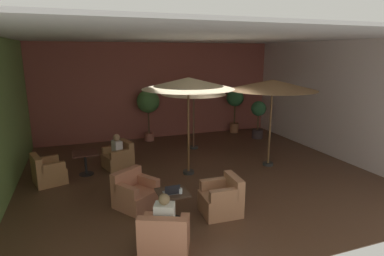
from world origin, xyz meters
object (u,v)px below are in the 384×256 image
object	(u,v)px
armchair_front_left_east	(135,194)
patio_umbrella_near_wall	(188,84)
cafe_table_front_left	(173,201)
potted_tree_mid_left	(148,104)
armchair_front_left_south	(165,238)
cafe_table_front_right	(85,158)
patio_umbrella_center_beige	(194,88)
patio_umbrella_tall_red	(273,85)
armchair_front_left_north	(222,199)
armchair_front_right_east	(119,158)
iced_drink_cup	(180,191)
potted_tree_left_corner	(258,115)
open_laptop	(172,191)
armchair_front_right_north	(48,172)
patron_blue_shirt	(117,145)
patron_by_window	(165,215)
potted_tree_mid_right	(235,102)

from	to	relation	value
armchair_front_left_east	patio_umbrella_near_wall	size ratio (longest dim) A/B	0.40
armchair_front_left_east	cafe_table_front_left	bearing A→B (deg)	-56.28
armchair_front_left_east	potted_tree_mid_left	xyz separation A→B (m)	(1.47, 5.29, 1.16)
armchair_front_left_east	armchair_front_left_south	world-z (taller)	armchair_front_left_east
cafe_table_front_left	cafe_table_front_right	bearing A→B (deg)	115.81
patio_umbrella_center_beige	patio_umbrella_tall_red	bearing A→B (deg)	-57.27
armchair_front_left_north	potted_tree_mid_left	size ratio (longest dim) A/B	0.41
armchair_front_left_east	armchair_front_right_east	size ratio (longest dim) A/B	1.17
patio_umbrella_tall_red	iced_drink_cup	distance (m)	4.60
patio_umbrella_center_beige	iced_drink_cup	distance (m)	5.35
patio_umbrella_tall_red	iced_drink_cup	bearing A→B (deg)	-146.95
patio_umbrella_tall_red	potted_tree_left_corner	xyz separation A→B (m)	(1.36, 2.87, -1.49)
patio_umbrella_tall_red	armchair_front_left_east	bearing A→B (deg)	-163.33
armchair_front_left_south	patio_umbrella_near_wall	size ratio (longest dim) A/B	0.38
armchair_front_left_north	patio_umbrella_near_wall	size ratio (longest dim) A/B	0.30
patio_umbrella_center_beige	potted_tree_mid_left	bearing A→B (deg)	128.94
armchair_front_left_north	patio_umbrella_tall_red	size ratio (longest dim) A/B	0.32
armchair_front_left_south	potted_tree_left_corner	distance (m)	8.20
patio_umbrella_tall_red	armchair_front_right_east	bearing A→B (deg)	162.19
open_laptop	patio_umbrella_tall_red	bearing A→B (deg)	31.39
armchair_front_right_north	patron_blue_shirt	xyz separation A→B (m)	(1.88, 0.57, 0.39)
armchair_front_left_north	armchair_front_left_south	size ratio (longest dim) A/B	0.80
patio_umbrella_near_wall	potted_tree_mid_left	size ratio (longest dim) A/B	1.37
armchair_front_right_north	patron_by_window	xyz separation A→B (m)	(2.13, -3.96, 0.41)
armchair_front_right_north	armchair_front_left_north	bearing A→B (deg)	-39.99
potted_tree_left_corner	potted_tree_mid_left	size ratio (longest dim) A/B	0.76
patio_umbrella_tall_red	open_laptop	distance (m)	4.71
cafe_table_front_right	armchair_front_right_east	bearing A→B (deg)	17.14
armchair_front_left_east	open_laptop	xyz separation A→B (m)	(0.57, -0.99, 0.40)
armchair_front_right_east	patron_by_window	xyz separation A→B (m)	(0.21, -4.54, 0.41)
armchair_front_right_north	patio_umbrella_near_wall	bearing A→B (deg)	-9.63
armchair_front_left_north	armchair_front_right_east	xyz separation A→B (m)	(-1.71, 3.63, -0.03)
armchair_front_right_east	patio_umbrella_center_beige	size ratio (longest dim) A/B	0.40
armchair_front_right_east	patio_umbrella_tall_red	distance (m)	5.03
armchair_front_left_south	potted_tree_mid_right	world-z (taller)	potted_tree_mid_right
patron_blue_shirt	patio_umbrella_near_wall	bearing A→B (deg)	-33.16
armchair_front_left_east	armchair_front_right_north	distance (m)	2.86
armchair_front_left_south	patron_by_window	bearing A→B (deg)	66.40
armchair_front_left_south	cafe_table_front_left	bearing A→B (deg)	66.40
patron_by_window	patio_umbrella_tall_red	bearing A→B (deg)	37.47
armchair_front_left_north	armchair_front_right_north	world-z (taller)	armchair_front_left_north
armchair_front_left_east	armchair_front_left_north	bearing A→B (deg)	-29.42
cafe_table_front_right	patron_by_window	world-z (taller)	patron_by_window
patio_umbrella_near_wall	patio_umbrella_center_beige	bearing A→B (deg)	66.53
armchair_front_left_south	patio_umbrella_near_wall	world-z (taller)	patio_umbrella_near_wall
cafe_table_front_right	patio_umbrella_near_wall	bearing A→B (deg)	-18.39
armchair_front_left_north	cafe_table_front_left	bearing A→B (deg)	177.66
cafe_table_front_left	patio_umbrella_tall_red	world-z (taller)	patio_umbrella_tall_red
armchair_front_left_east	potted_tree_mid_left	world-z (taller)	potted_tree_mid_left
potted_tree_mid_right	patio_umbrella_tall_red	bearing A→B (deg)	-102.66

